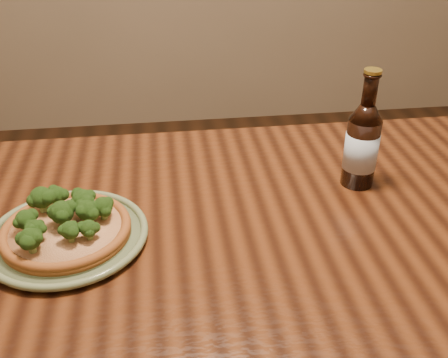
{
  "coord_description": "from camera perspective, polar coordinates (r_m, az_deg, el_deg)",
  "views": [
    {
      "loc": [
        -0.21,
        -0.66,
        1.34
      ],
      "look_at": [
        -0.1,
        0.19,
        0.82
      ],
      "focal_mm": 42.0,
      "sensor_mm": 36.0,
      "label": 1
    }
  ],
  "objects": [
    {
      "name": "table",
      "position": [
        1.04,
        6.01,
        -9.82
      ],
      "size": [
        1.6,
        0.9,
        0.75
      ],
      "color": "#4A230F",
      "rests_on": "ground"
    },
    {
      "name": "plate",
      "position": [
        0.99,
        -16.69,
        -5.95
      ],
      "size": [
        0.29,
        0.29,
        0.02
      ],
      "rotation": [
        0.0,
        0.0,
        0.0
      ],
      "color": "#6A7A54",
      "rests_on": "table"
    },
    {
      "name": "pizza",
      "position": [
        0.98,
        -16.89,
        -4.93
      ],
      "size": [
        0.23,
        0.23,
        0.07
      ],
      "rotation": [
        0.0,
        0.0,
        0.42
      ],
      "color": "brown",
      "rests_on": "plate"
    },
    {
      "name": "beer_bottle",
      "position": [
        1.11,
        14.78,
        3.7
      ],
      "size": [
        0.07,
        0.07,
        0.25
      ],
      "rotation": [
        0.0,
        0.0,
        0.33
      ],
      "color": "black",
      "rests_on": "table"
    }
  ]
}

